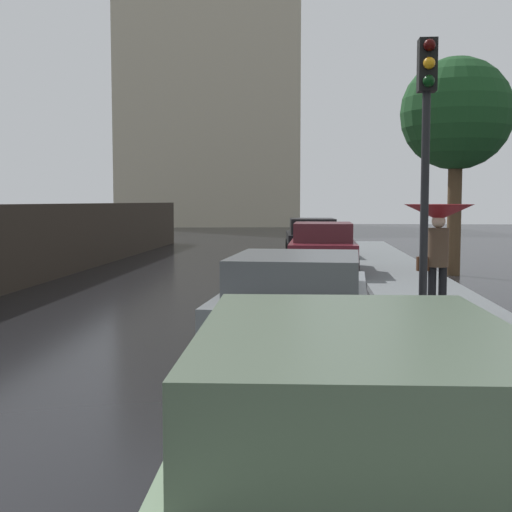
# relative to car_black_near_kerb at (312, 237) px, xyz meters

# --- Properties ---
(car_black_near_kerb) EXTENTS (2.05, 4.22, 1.47)m
(car_black_near_kerb) POSITION_rel_car_black_near_kerb_xyz_m (0.00, 0.00, 0.00)
(car_black_near_kerb) COLOR black
(car_black_near_kerb) RESTS_ON ground
(car_grey_mid_road) EXTENTS (2.08, 4.30, 1.42)m
(car_grey_mid_road) POSITION_rel_car_black_near_kerb_xyz_m (-0.20, -16.41, -0.02)
(car_grey_mid_road) COLOR slate
(car_grey_mid_road) RESTS_ON ground
(car_maroon_far_ahead) EXTENTS (1.90, 4.38, 1.51)m
(car_maroon_far_ahead) POSITION_rel_car_black_near_kerb_xyz_m (0.30, -6.01, 0.02)
(car_maroon_far_ahead) COLOR maroon
(car_maroon_far_ahead) RESTS_ON ground
(car_green_behind_camera) EXTENTS (1.93, 4.29, 1.50)m
(car_green_behind_camera) POSITION_rel_car_black_near_kerb_xyz_m (0.20, -22.00, 0.01)
(car_green_behind_camera) COLOR slate
(car_green_behind_camera) RESTS_ON ground
(pedestrian_with_umbrella_far) EXTENTS (1.16, 1.16, 1.91)m
(pedestrian_with_umbrella_far) POSITION_rel_car_black_near_kerb_xyz_m (2.12, -13.53, 0.95)
(pedestrian_with_umbrella_far) COLOR black
(pedestrian_with_umbrella_far) RESTS_ON sidewalk_strip
(traffic_light) EXTENTS (0.26, 0.39, 4.29)m
(traffic_light) POSITION_rel_car_black_near_kerb_xyz_m (1.62, -15.15, 2.34)
(traffic_light) COLOR black
(traffic_light) RESTS_ON sidewalk_strip
(street_tree_near) EXTENTS (3.13, 3.13, 6.11)m
(street_tree_near) POSITION_rel_car_black_near_kerb_xyz_m (4.01, -5.45, 3.73)
(street_tree_near) COLOR #4C3823
(street_tree_near) RESTS_ON ground
(distant_tower) EXTENTS (16.30, 13.50, 19.14)m
(distant_tower) POSITION_rel_car_black_near_kerb_xyz_m (-9.06, 34.84, 8.80)
(distant_tower) COLOR #B2A88E
(distant_tower) RESTS_ON ground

